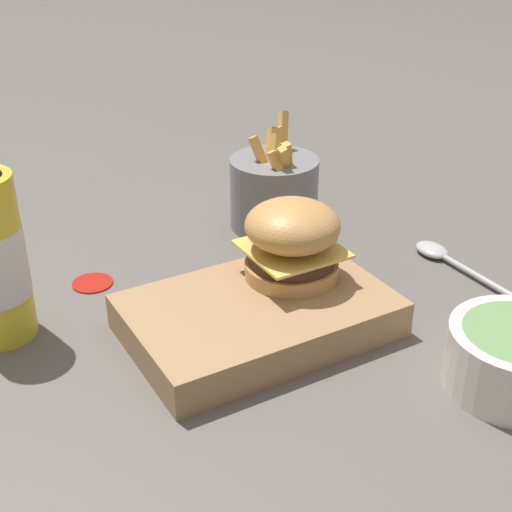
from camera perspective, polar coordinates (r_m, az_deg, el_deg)
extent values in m
plane|color=#5B5651|center=(0.74, -0.44, -5.42)|extent=(6.00, 6.00, 0.00)
cube|color=#A37A51|center=(0.72, 0.00, -4.83)|extent=(0.26, 0.17, 0.04)
cylinder|color=tan|center=(0.75, 2.85, -1.03)|extent=(0.10, 0.10, 0.02)
cylinder|color=#422819|center=(0.74, 2.88, 0.00)|extent=(0.09, 0.09, 0.01)
cube|color=#EAC656|center=(0.74, 2.89, 0.58)|extent=(0.09, 0.09, 0.00)
ellipsoid|color=tan|center=(0.73, 2.94, 2.45)|extent=(0.10, 0.10, 0.05)
cylinder|color=slate|center=(0.93, 1.44, 5.07)|extent=(0.12, 0.12, 0.09)
cube|color=gold|center=(0.94, 2.10, 8.79)|extent=(0.03, 0.04, 0.09)
cube|color=gold|center=(0.91, 0.57, 7.47)|extent=(0.03, 0.03, 0.07)
cube|color=gold|center=(0.92, 1.19, 7.87)|extent=(0.03, 0.03, 0.08)
cube|color=gold|center=(0.94, 2.54, 8.18)|extent=(0.03, 0.03, 0.07)
cube|color=gold|center=(0.91, 2.53, 7.22)|extent=(0.02, 0.02, 0.07)
cube|color=gold|center=(0.90, 1.46, 7.41)|extent=(0.03, 0.03, 0.08)
cube|color=gold|center=(0.90, 2.28, 7.03)|extent=(0.03, 0.03, 0.07)
cube|color=gold|center=(0.89, 1.96, 6.54)|extent=(0.03, 0.03, 0.06)
cylinder|color=#B2B2B7|center=(0.85, 17.94, -1.93)|extent=(0.01, 0.13, 0.01)
ellipsoid|color=#B2B2B7|center=(0.90, 13.91, 0.48)|extent=(0.03, 0.05, 0.01)
cylinder|color=#B21E14|center=(0.83, -12.95, -2.07)|extent=(0.05, 0.05, 0.00)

